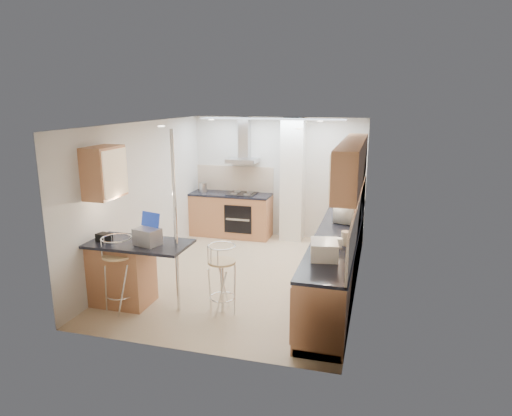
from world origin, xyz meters
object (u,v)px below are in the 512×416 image
(microwave, at_px, (348,213))
(bar_stool_near, at_px, (119,274))
(bar_stool_end, at_px, (222,279))
(laptop, at_px, (147,237))
(bread_bin, at_px, (324,250))

(microwave, bearing_deg, bar_stool_near, 139.86)
(bar_stool_end, bearing_deg, laptop, 130.33)
(bar_stool_near, distance_m, bar_stool_end, 1.42)
(laptop, height_order, bread_bin, laptop)
(bar_stool_near, height_order, bar_stool_end, bar_stool_near)
(laptop, height_order, bar_stool_near, laptop)
(laptop, relative_size, bar_stool_near, 0.31)
(laptop, relative_size, bar_stool_end, 0.34)
(microwave, xyz_separation_m, bread_bin, (-0.14, -1.85, -0.03))
(bar_stool_end, height_order, bread_bin, bread_bin)
(bar_stool_end, xyz_separation_m, bread_bin, (1.37, 0.01, 0.54))
(laptop, xyz_separation_m, bar_stool_near, (-0.37, -0.17, -0.52))
(bar_stool_near, distance_m, bread_bin, 2.81)
(microwave, height_order, laptop, microwave)
(bread_bin, bearing_deg, microwave, 76.28)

